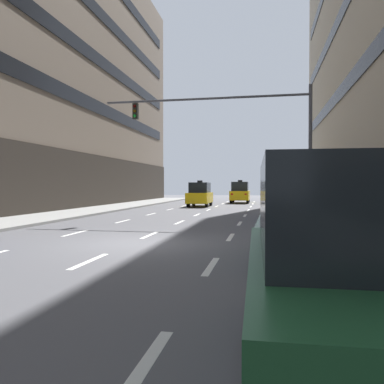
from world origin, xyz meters
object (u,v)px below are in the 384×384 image
object	(u,v)px
taxi_driving_2	(200,195)
car_parked_3	(279,204)
traffic_signal_0	(243,126)
car_parked_2	(283,211)
car_parked_1	(296,227)
taxi_driving_1	(240,192)
car_parked_0	(346,272)

from	to	relation	value
taxi_driving_2	car_parked_3	size ratio (longest dim) A/B	0.98
taxi_driving_2	traffic_signal_0	distance (m)	14.77
car_parked_2	taxi_driving_2	bearing A→B (deg)	111.33
car_parked_1	car_parked_2	size ratio (longest dim) A/B	1.09
taxi_driving_1	car_parked_2	size ratio (longest dim) A/B	1.11
car_parked_1	car_parked_3	world-z (taller)	car_parked_1
car_parked_1	traffic_signal_0	xyz separation A→B (m)	(-1.88, 10.05, 4.07)
car_parked_1	car_parked_3	bearing A→B (deg)	90.00
taxi_driving_1	taxi_driving_2	distance (m)	7.93
taxi_driving_1	car_parked_0	distance (m)	36.82
taxi_driving_2	traffic_signal_0	bearing A→B (deg)	-71.32
taxi_driving_2	car_parked_3	bearing A→B (deg)	-59.91
traffic_signal_0	car_parked_1	bearing A→B (deg)	-79.41
taxi_driving_2	car_parked_3	xyz separation A→B (m)	(6.45, -11.12, -0.23)
taxi_driving_1	car_parked_0	xyz separation A→B (m)	(3.36, -36.66, -0.07)
taxi_driving_1	car_parked_3	size ratio (longest dim) A/B	1.03
car_parked_0	traffic_signal_0	world-z (taller)	traffic_signal_0
taxi_driving_2	car_parked_1	xyz separation A→B (m)	(6.45, -23.56, -0.22)
car_parked_1	car_parked_2	world-z (taller)	car_parked_1
car_parked_1	taxi_driving_2	bearing A→B (deg)	105.30
car_parked_0	traffic_signal_0	bearing A→B (deg)	96.77
traffic_signal_0	car_parked_2	bearing A→B (deg)	-57.92
car_parked_0	taxi_driving_2	bearing A→B (deg)	102.39
car_parked_0	car_parked_1	bearing A→B (deg)	90.01
taxi_driving_2	traffic_signal_0	world-z (taller)	traffic_signal_0
taxi_driving_2	car_parked_0	xyz separation A→B (m)	(6.45, -29.36, -0.02)
taxi_driving_1	taxi_driving_2	xyz separation A→B (m)	(-3.08, -7.31, -0.06)
taxi_driving_2	car_parked_0	distance (m)	30.05
car_parked_2	car_parked_3	world-z (taller)	car_parked_3
car_parked_0	car_parked_3	bearing A→B (deg)	90.00
car_parked_0	car_parked_2	bearing A→B (deg)	89.99
taxi_driving_1	taxi_driving_2	size ratio (longest dim) A/B	1.05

